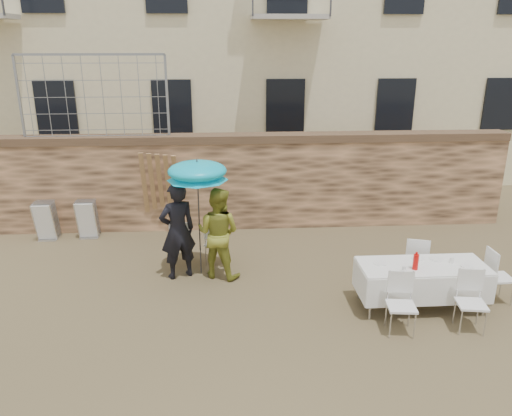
{
  "coord_description": "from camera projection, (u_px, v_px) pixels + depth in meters",
  "views": [
    {
      "loc": [
        -0.14,
        -6.36,
        4.32
      ],
      "look_at": [
        0.4,
        2.2,
        1.4
      ],
      "focal_mm": 35.0,
      "sensor_mm": 36.0,
      "label": 1
    }
  ],
  "objects": [
    {
      "name": "ground",
      "position": [
        239.0,
        345.0,
        7.41
      ],
      "size": [
        80.0,
        80.0,
        0.0
      ],
      "primitive_type": "plane",
      "color": "brown",
      "rests_on": "ground"
    },
    {
      "name": "stone_wall",
      "position": [
        232.0,
        182.0,
        11.78
      ],
      "size": [
        13.0,
        0.5,
        2.2
      ],
      "primitive_type": "cube",
      "color": "#8F6747",
      "rests_on": "ground"
    },
    {
      "name": "chain_link_fence",
      "position": [
        94.0,
        97.0,
        10.96
      ],
      "size": [
        3.2,
        0.06,
        1.8
      ],
      "primitive_type": null,
      "color": "gray",
      "rests_on": "stone_wall"
    },
    {
      "name": "man_suit",
      "position": [
        178.0,
        231.0,
        9.26
      ],
      "size": [
        0.81,
        0.69,
        1.87
      ],
      "primitive_type": "imported",
      "rotation": [
        0.0,
        0.0,
        3.56
      ],
      "color": "black",
      "rests_on": "ground"
    },
    {
      "name": "woman_dress",
      "position": [
        218.0,
        233.0,
        9.32
      ],
      "size": [
        1.05,
        0.95,
        1.75
      ],
      "primitive_type": "imported",
      "rotation": [
        0.0,
        0.0,
        2.72
      ],
      "color": "gold",
      "rests_on": "ground"
    },
    {
      "name": "umbrella",
      "position": [
        197.0,
        174.0,
        9.04
      ],
      "size": [
        1.12,
        1.12,
        2.1
      ],
      "color": "#3F3F44",
      "rests_on": "ground"
    },
    {
      "name": "couple_chair_left",
      "position": [
        181.0,
        242.0,
        9.92
      ],
      "size": [
        0.5,
        0.5,
        0.96
      ],
      "primitive_type": null,
      "rotation": [
        0.0,
        0.0,
        3.1
      ],
      "color": "white",
      "rests_on": "ground"
    },
    {
      "name": "couple_chair_right",
      "position": [
        216.0,
        241.0,
        9.97
      ],
      "size": [
        0.57,
        0.57,
        0.96
      ],
      "primitive_type": null,
      "rotation": [
        0.0,
        0.0,
        2.93
      ],
      "color": "white",
      "rests_on": "ground"
    },
    {
      "name": "banquet_table",
      "position": [
        423.0,
        267.0,
        8.25
      ],
      "size": [
        2.1,
        0.85,
        0.78
      ],
      "color": "white",
      "rests_on": "ground"
    },
    {
      "name": "soda_bottle",
      "position": [
        416.0,
        262.0,
        8.04
      ],
      "size": [
        0.09,
        0.09,
        0.26
      ],
      "primitive_type": "cylinder",
      "color": "red",
      "rests_on": "banquet_table"
    },
    {
      "name": "table_chair_front_left",
      "position": [
        402.0,
        305.0,
        7.59
      ],
      "size": [
        0.53,
        0.53,
        0.96
      ],
      "primitive_type": null,
      "rotation": [
        0.0,
        0.0,
        -0.11
      ],
      "color": "white",
      "rests_on": "ground"
    },
    {
      "name": "table_chair_front_right",
      "position": [
        472.0,
        302.0,
        7.65
      ],
      "size": [
        0.55,
        0.55,
        0.96
      ],
      "primitive_type": null,
      "rotation": [
        0.0,
        0.0,
        -0.15
      ],
      "color": "white",
      "rests_on": "ground"
    },
    {
      "name": "table_chair_back",
      "position": [
        416.0,
        261.0,
        9.1
      ],
      "size": [
        0.6,
        0.6,
        0.96
      ],
      "primitive_type": null,
      "rotation": [
        0.0,
        0.0,
        2.84
      ],
      "color": "white",
      "rests_on": "ground"
    },
    {
      "name": "table_chair_side",
      "position": [
        499.0,
        276.0,
        8.51
      ],
      "size": [
        0.48,
        0.48,
        0.96
      ],
      "primitive_type": null,
      "rotation": [
        0.0,
        0.0,
        1.58
      ],
      "color": "white",
      "rests_on": "ground"
    },
    {
      "name": "chair_stack_left",
      "position": [
        49.0,
        218.0,
        11.33
      ],
      "size": [
        0.46,
        0.47,
        0.92
      ],
      "primitive_type": null,
      "color": "white",
      "rests_on": "ground"
    },
    {
      "name": "chair_stack_right",
      "position": [
        89.0,
        217.0,
        11.38
      ],
      "size": [
        0.46,
        0.4,
        0.92
      ],
      "primitive_type": null,
      "color": "white",
      "rests_on": "ground"
    },
    {
      "name": "wood_planks",
      "position": [
        158.0,
        192.0,
        11.37
      ],
      "size": [
        0.7,
        0.2,
        2.0
      ],
      "primitive_type": null,
      "color": "#A37749",
      "rests_on": "ground"
    }
  ]
}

